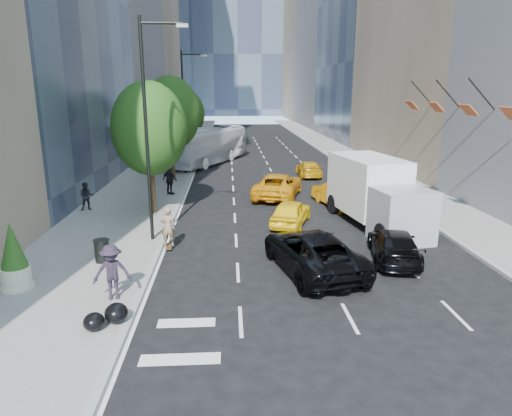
{
  "coord_description": "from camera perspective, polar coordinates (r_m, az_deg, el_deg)",
  "views": [
    {
      "loc": [
        -2.8,
        -17.04,
        7.1
      ],
      "look_at": [
        -1.53,
        4.03,
        1.6
      ],
      "focal_mm": 32.0,
      "sensor_mm": 36.0,
      "label": 1
    }
  ],
  "objects": [
    {
      "name": "tree_far",
      "position": [
        49.3,
        -8.75,
        11.57
      ],
      "size": [
        3.9,
        3.9,
        6.92
      ],
      "color": "#312413",
      "rests_on": "sidewalk_left"
    },
    {
      "name": "tower_right_far",
      "position": [
        119.03,
        9.37,
        23.08
      ],
      "size": [
        20.0,
        24.0,
        50.0
      ],
      "primitive_type": "cube",
      "color": "#756251",
      "rests_on": "ground"
    },
    {
      "name": "sidewalk_left",
      "position": [
        47.96,
        -10.9,
        5.93
      ],
      "size": [
        6.0,
        120.0,
        0.15
      ],
      "primitive_type": "cube",
      "color": "slate",
      "rests_on": "ground"
    },
    {
      "name": "garbage_bags",
      "position": [
        14.89,
        -18.08,
        -12.76
      ],
      "size": [
        1.22,
        1.18,
        0.6
      ],
      "color": "black",
      "rests_on": "sidewalk_left"
    },
    {
      "name": "sidewalk_right",
      "position": [
        49.25,
        11.72,
        6.11
      ],
      "size": [
        4.0,
        120.0,
        0.15
      ],
      "primitive_type": "cube",
      "color": "slate",
      "rests_on": "ground"
    },
    {
      "name": "lamp_far",
      "position": [
        39.22,
        -8.82,
        12.56
      ],
      "size": [
        2.13,
        0.22,
        10.0
      ],
      "color": "black",
      "rests_on": "sidewalk_left"
    },
    {
      "name": "pedestrian_a",
      "position": [
        28.68,
        -20.4,
        1.37
      ],
      "size": [
        0.95,
        0.83,
        1.67
      ],
      "primitive_type": "imported",
      "rotation": [
        0.0,
        0.0,
        0.28
      ],
      "color": "black",
      "rests_on": "sidewalk_left"
    },
    {
      "name": "black_sedan_lincoln",
      "position": [
        18.46,
        7.09,
        -5.42
      ],
      "size": [
        3.94,
        6.32,
        1.63
      ],
      "primitive_type": "imported",
      "rotation": [
        0.0,
        0.0,
        3.37
      ],
      "color": "black",
      "rests_on": "ground"
    },
    {
      "name": "trash_can",
      "position": [
        20.03,
        -18.69,
        -5.13
      ],
      "size": [
        0.61,
        0.61,
        0.91
      ],
      "primitive_type": "cylinder",
      "color": "black",
      "rests_on": "sidewalk_left"
    },
    {
      "name": "tree_mid",
      "position": [
        36.35,
        -10.62,
        11.55
      ],
      "size": [
        4.5,
        4.5,
        7.99
      ],
      "color": "#312413",
      "rests_on": "sidewalk_left"
    },
    {
      "name": "taxi_d",
      "position": [
        38.67,
        6.6,
        4.89
      ],
      "size": [
        1.78,
        4.36,
        1.27
      ],
      "primitive_type": "imported",
      "rotation": [
        0.0,
        0.0,
        3.14
      ],
      "color": "#CF940A",
      "rests_on": "ground"
    },
    {
      "name": "black_sedan_mercedes",
      "position": [
        20.39,
        16.87,
        -4.44
      ],
      "size": [
        2.73,
        4.87,
        1.33
      ],
      "primitive_type": "imported",
      "rotation": [
        0.0,
        0.0,
        2.94
      ],
      "color": "black",
      "rests_on": "ground"
    },
    {
      "name": "planter_shrub",
      "position": [
        18.39,
        -28.03,
        -5.52
      ],
      "size": [
        1.02,
        1.02,
        2.45
      ],
      "color": "beige",
      "rests_on": "sidewalk_left"
    },
    {
      "name": "tree_near",
      "position": [
        26.49,
        -13.19,
        9.62
      ],
      "size": [
        4.2,
        4.2,
        7.46
      ],
      "color": "#312413",
      "rests_on": "sidewalk_left"
    },
    {
      "name": "pedestrian_c",
      "position": [
        16.29,
        -17.57,
        -7.65
      ],
      "size": [
        1.36,
        0.94,
        1.94
      ],
      "primitive_type": "imported",
      "rotation": [
        0.0,
        0.0,
        0.18
      ],
      "color": "black",
      "rests_on": "sidewalk_left"
    },
    {
      "name": "lamp_near",
      "position": [
        21.37,
        -13.17,
        10.78
      ],
      "size": [
        2.13,
        0.22,
        10.0
      ],
      "color": "black",
      "rests_on": "sidewalk_left"
    },
    {
      "name": "skateboarder",
      "position": [
        21.15,
        -10.92,
        -2.65
      ],
      "size": [
        0.7,
        0.48,
        1.84
      ],
      "primitive_type": "imported",
      "rotation": [
        0.0,
        0.0,
        3.2
      ],
      "color": "#816851",
      "rests_on": "ground"
    },
    {
      "name": "ground",
      "position": [
        18.67,
        5.49,
        -7.82
      ],
      "size": [
        160.0,
        160.0,
        0.0
      ],
      "primitive_type": "plane",
      "color": "black",
      "rests_on": "ground"
    },
    {
      "name": "taxi_c",
      "position": [
        30.86,
        2.76,
        2.84
      ],
      "size": [
        4.2,
        6.38,
        1.63
      ],
      "primitive_type": "imported",
      "rotation": [
        0.0,
        0.0,
        2.87
      ],
      "color": "orange",
      "rests_on": "ground"
    },
    {
      "name": "taxi_b",
      "position": [
        28.69,
        10.46,
        1.72
      ],
      "size": [
        2.86,
        5.25,
        1.64
      ],
      "primitive_type": "imported",
      "rotation": [
        0.0,
        0.0,
        3.38
      ],
      "color": "#FF9D0D",
      "rests_on": "ground"
    },
    {
      "name": "facade_flags",
      "position": [
        30.21,
        23.49,
        11.7
      ],
      "size": [
        1.85,
        13.3,
        2.05
      ],
      "color": "black",
      "rests_on": "ground"
    },
    {
      "name": "city_bus",
      "position": [
        45.22,
        -6.02,
        7.75
      ],
      "size": [
        7.93,
        12.74,
        3.52
      ],
      "primitive_type": "imported",
      "rotation": [
        0.0,
        0.0,
        -0.43
      ],
      "color": "white",
      "rests_on": "ground"
    },
    {
      "name": "traffic_signal",
      "position": [
        57.22,
        -7.2,
        11.63
      ],
      "size": [
        2.48,
        0.53,
        5.2
      ],
      "color": "black",
      "rests_on": "sidewalk_left"
    },
    {
      "name": "taxi_a",
      "position": [
        24.62,
        4.37,
        -0.53
      ],
      "size": [
        2.93,
        4.35,
        1.38
      ],
      "primitive_type": "imported",
      "rotation": [
        0.0,
        0.0,
        2.79
      ],
      "color": "yellow",
      "rests_on": "ground"
    },
    {
      "name": "box_truck",
      "position": [
        24.97,
        14.71,
        1.89
      ],
      "size": [
        3.83,
        7.77,
        3.56
      ],
      "rotation": [
        0.0,
        0.0,
        0.16
      ],
      "color": "silver",
      "rests_on": "ground"
    },
    {
      "name": "pedestrian_b",
      "position": [
        31.45,
        -10.72,
        3.45
      ],
      "size": [
        1.25,
        1.05,
        2.0
      ],
      "primitive_type": "imported",
      "rotation": [
        0.0,
        0.0,
        2.56
      ],
      "color": "black",
      "rests_on": "sidewalk_left"
    }
  ]
}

